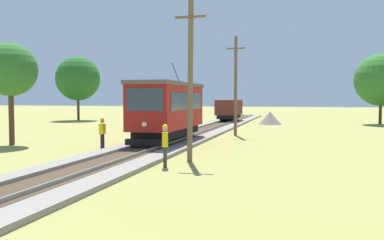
{
  "coord_description": "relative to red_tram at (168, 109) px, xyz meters",
  "views": [
    {
      "loc": [
        8.04,
        -4.34,
        2.85
      ],
      "look_at": [
        0.74,
        23.06,
        1.32
      ],
      "focal_mm": 38.22,
      "sensor_mm": 36.0,
      "label": 1
    }
  ],
  "objects": [
    {
      "name": "red_tram",
      "position": [
        0.0,
        0.0,
        0.0
      ],
      "size": [
        2.6,
        8.54,
        4.79
      ],
      "color": "maroon",
      "rests_on": "rail_right"
    },
    {
      "name": "freight_car",
      "position": [
        -0.0,
        22.54,
        -0.64
      ],
      "size": [
        2.4,
        5.2,
        2.31
      ],
      "color": "maroon",
      "rests_on": "rail_right"
    },
    {
      "name": "utility_pole_near_tram",
      "position": [
        3.26,
        -6.71,
        1.57
      ],
      "size": [
        1.4,
        0.49,
        7.33
      ],
      "color": "brown",
      "rests_on": "ground"
    },
    {
      "name": "utility_pole_mid",
      "position": [
        3.26,
        6.4,
        1.65
      ],
      "size": [
        1.4,
        0.27,
        7.48
      ],
      "color": "brown",
      "rests_on": "ground"
    },
    {
      "name": "gravel_pile",
      "position": [
        4.85,
        20.46,
        -1.5
      ],
      "size": [
        2.53,
        2.53,
        1.39
      ],
      "primitive_type": "cone",
      "color": "gray",
      "rests_on": "ground"
    },
    {
      "name": "track_worker",
      "position": [
        2.69,
        -8.57,
        -1.21
      ],
      "size": [
        0.35,
        0.44,
        1.78
      ],
      "rotation": [
        0.0,
        0.0,
        0.34
      ],
      "color": "#38332D",
      "rests_on": "ground"
    },
    {
      "name": "second_worker",
      "position": [
        -2.58,
        -3.85,
        -1.21
      ],
      "size": [
        0.24,
        0.38,
        1.78
      ],
      "rotation": [
        0.0,
        0.0,
        -3.14
      ],
      "color": "black",
      "rests_on": "ground"
    },
    {
      "name": "tree_left_near",
      "position": [
        16.34,
        23.35,
        2.6
      ],
      "size": [
        5.59,
        5.59,
        7.59
      ],
      "color": "#4C3823",
      "rests_on": "ground"
    },
    {
      "name": "tree_right_near",
      "position": [
        -8.9,
        -3.32,
        2.34
      ],
      "size": [
        3.21,
        3.21,
        6.17
      ],
      "color": "#4C3823",
      "rests_on": "ground"
    },
    {
      "name": "tree_left_far",
      "position": [
        -19.49,
        22.37,
        3.14
      ],
      "size": [
        5.6,
        5.6,
        8.14
      ],
      "color": "#4C3823",
      "rests_on": "ground"
    }
  ]
}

